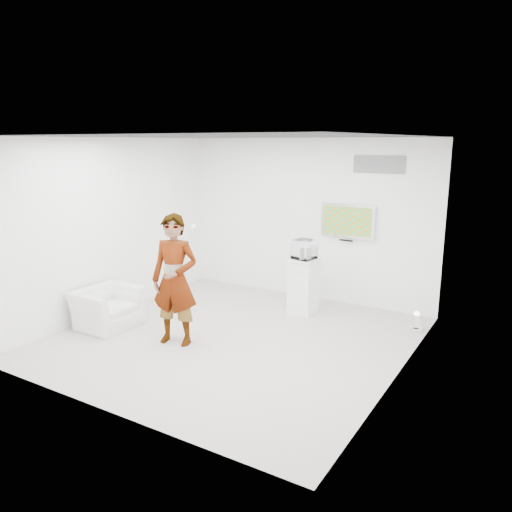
% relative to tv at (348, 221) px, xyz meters
% --- Properties ---
extents(room, '(5.01, 5.01, 3.00)m').
position_rel_tv_xyz_m(room, '(-0.85, -2.45, -0.05)').
color(room, '#BBB4AB').
rests_on(room, ground).
extents(tv, '(1.00, 0.08, 0.60)m').
position_rel_tv_xyz_m(tv, '(0.00, 0.00, 0.00)').
color(tv, silver).
rests_on(tv, room).
extents(logo_decal, '(0.90, 0.02, 0.30)m').
position_rel_tv_xyz_m(logo_decal, '(0.50, 0.04, 1.00)').
color(logo_decal, slate).
rests_on(logo_decal, room).
extents(person, '(0.79, 0.62, 1.93)m').
position_rel_tv_xyz_m(person, '(-1.47, -3.03, -0.58)').
color(person, white).
rests_on(person, room).
extents(armchair, '(0.86, 0.98, 0.63)m').
position_rel_tv_xyz_m(armchair, '(-2.87, -3.09, -1.24)').
color(armchair, white).
rests_on(armchair, room).
extents(pedestal, '(0.50, 0.50, 0.97)m').
position_rel_tv_xyz_m(pedestal, '(-0.45, -0.84, -1.07)').
color(pedestal, white).
rests_on(pedestal, room).
extents(floor_uplight, '(0.25, 0.25, 0.31)m').
position_rel_tv_xyz_m(floor_uplight, '(1.47, -0.72, -1.40)').
color(floor_uplight, white).
rests_on(floor_uplight, room).
extents(vitrine, '(0.39, 0.39, 0.33)m').
position_rel_tv_xyz_m(vitrine, '(-0.45, -0.84, -0.42)').
color(vitrine, white).
rests_on(vitrine, pedestal).
extents(console, '(0.08, 0.15, 0.20)m').
position_rel_tv_xyz_m(console, '(-0.45, -0.84, -0.48)').
color(console, white).
rests_on(console, pedestal).
extents(wii_remote, '(0.09, 0.15, 0.04)m').
position_rel_tv_xyz_m(wii_remote, '(-1.26, -2.82, 0.19)').
color(wii_remote, white).
rests_on(wii_remote, person).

